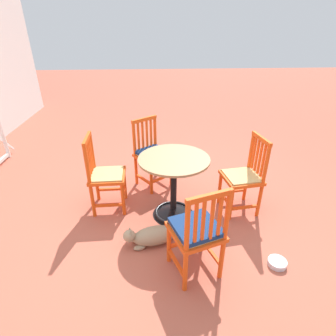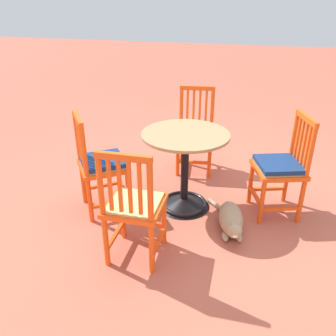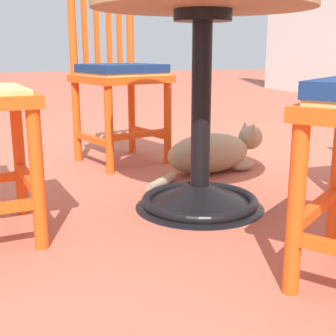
{
  "view_description": "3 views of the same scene",
  "coord_description": "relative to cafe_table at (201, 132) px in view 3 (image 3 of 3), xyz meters",
  "views": [
    {
      "loc": [
        -2.41,
        0.36,
        1.95
      ],
      "look_at": [
        0.23,
        0.19,
        0.54
      ],
      "focal_mm": 28.68,
      "sensor_mm": 36.0,
      "label": 1
    },
    {
      "loc": [
        -0.48,
        2.84,
        1.78
      ],
      "look_at": [
        0.25,
        0.14,
        0.38
      ],
      "focal_mm": 37.04,
      "sensor_mm": 36.0,
      "label": 2
    },
    {
      "loc": [
        1.63,
        -0.48,
        0.57
      ],
      "look_at": [
        0.15,
        -0.0,
        0.17
      ],
      "focal_mm": 49.54,
      "sensor_mm": 36.0,
      "label": 3
    }
  ],
  "objects": [
    {
      "name": "ground_plane",
      "position": [
        -0.1,
        -0.14,
        -0.28
      ],
      "size": [
        24.0,
        24.0,
        0.0
      ],
      "primitive_type": "plane",
      "color": "#AD5642"
    },
    {
      "name": "orange_chair_at_corner",
      "position": [
        -0.82,
        -0.12,
        0.16
      ],
      "size": [
        0.51,
        0.51,
        0.91
      ],
      "color": "#E04C14",
      "rests_on": "ground_plane"
    },
    {
      "name": "tabby_cat",
      "position": [
        -0.46,
        0.26,
        -0.19
      ],
      "size": [
        0.4,
        0.69,
        0.23
      ],
      "color": "#9E896B",
      "rests_on": "ground_plane"
    },
    {
      "name": "cafe_table",
      "position": [
        0.0,
        0.0,
        0.0
      ],
      "size": [
        0.76,
        0.76,
        0.73
      ],
      "color": "black",
      "rests_on": "ground_plane"
    }
  ]
}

